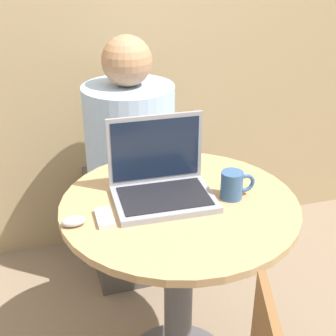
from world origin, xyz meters
The scene contains 6 objects.
round_table centered at (0.00, 0.00, 0.54)m, with size 0.77×0.77×0.76m.
laptop centered at (-0.05, 0.05, 0.82)m, with size 0.32×0.24×0.25m.
cell_phone centered at (-0.25, -0.04, 0.77)m, with size 0.05×0.10×0.02m.
computer_mouse centered at (-0.34, -0.04, 0.78)m, with size 0.07×0.04×0.03m.
coffee_cup centered at (0.17, -0.02, 0.81)m, with size 0.12×0.07×0.09m.
person_seated centered at (-0.03, 0.70, 0.48)m, with size 0.39×0.61×1.18m.
Camera 1 is at (-0.40, -1.23, 1.53)m, focal length 50.00 mm.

